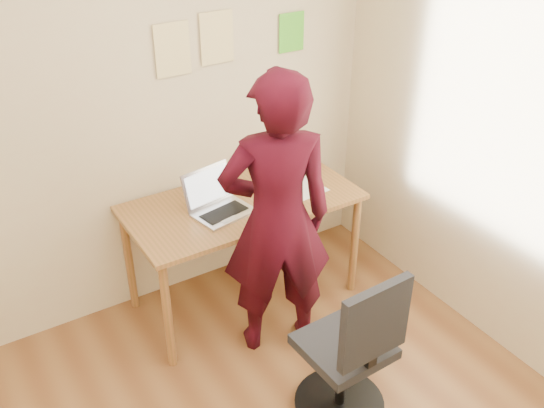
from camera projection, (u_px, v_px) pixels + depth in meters
room at (266, 274)px, 2.01m from camera, size 3.58×3.58×2.78m
desk at (243, 213)px, 3.68m from camera, size 1.40×0.70×0.74m
laptop at (218, 203)px, 3.51m from camera, size 0.38×0.35×0.24m
paper_sheet at (299, 185)px, 3.80m from camera, size 0.26×0.35×0.00m
phone at (285, 207)px, 3.56m from camera, size 0.08×0.12×0.01m
wall_note_left at (173, 50)px, 3.36m from camera, size 0.21×0.00×0.30m
wall_note_mid at (217, 38)px, 3.47m from camera, size 0.21×0.00×0.30m
wall_note_right at (292, 32)px, 3.72m from camera, size 0.18×0.00×0.24m
office_chair at (351, 358)px, 3.00m from camera, size 0.48×0.48×0.92m
person at (277, 220)px, 3.24m from camera, size 0.72×0.59×1.70m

